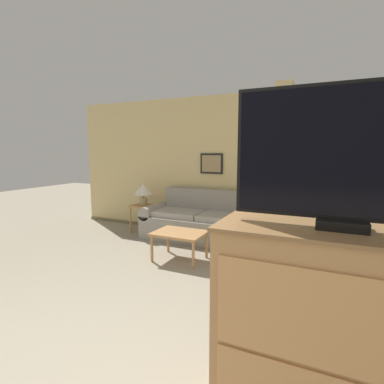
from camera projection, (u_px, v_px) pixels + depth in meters
wall_back at (232, 167)px, 5.51m from camera, size 6.80×0.16×2.60m
wall_partition_pillar at (283, 169)px, 4.76m from camera, size 0.24×0.65×2.60m
couch at (203, 222)px, 5.37m from camera, size 2.17×0.84×0.88m
coffee_table at (180, 235)px, 4.36m from camera, size 0.74×0.56×0.42m
side_table at (143, 210)px, 5.88m from camera, size 0.42×0.42×0.54m
table_lamp at (143, 191)px, 5.83m from camera, size 0.36×0.36×0.41m
tv_dresser at (334, 339)px, 1.59m from camera, size 1.25×0.52×1.20m
tv at (347, 156)px, 1.46m from camera, size 1.09×0.16×0.72m
bed at (353, 258)px, 3.77m from camera, size 1.66×2.15×0.50m
backpack at (350, 226)px, 3.35m from camera, size 0.31×0.20×0.49m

